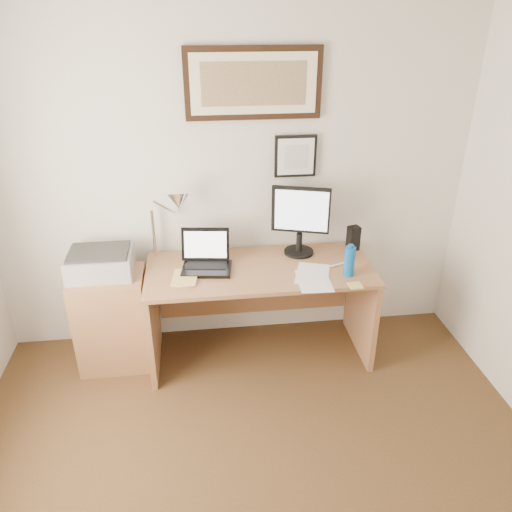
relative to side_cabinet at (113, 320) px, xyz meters
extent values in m
cube|color=silver|center=(0.92, 0.32, 0.89)|extent=(3.50, 0.02, 2.50)
cube|color=#91613D|center=(0.00, 0.00, 0.00)|extent=(0.50, 0.40, 0.73)
cylinder|color=#0D58B2|center=(1.66, -0.23, 0.49)|extent=(0.07, 0.07, 0.21)
cylinder|color=#0D58B2|center=(1.66, -0.23, 0.60)|extent=(0.04, 0.04, 0.02)
cube|color=black|center=(1.81, 0.16, 0.48)|extent=(0.10, 0.09, 0.19)
cube|color=white|center=(1.41, -0.28, 0.39)|extent=(0.23, 0.32, 0.00)
cube|color=white|center=(1.42, -0.19, 0.39)|extent=(0.31, 0.37, 0.00)
cube|color=#D5CA65|center=(1.66, -0.39, 0.39)|extent=(0.09, 0.09, 0.01)
cylinder|color=white|center=(1.61, -0.09, 0.39)|extent=(0.14, 0.06, 0.02)
imported|color=#E5C26B|center=(0.46, -0.14, 0.39)|extent=(0.19, 0.25, 0.02)
cube|color=#91613D|center=(1.07, -0.05, 0.37)|extent=(1.60, 0.70, 0.03)
cube|color=#91613D|center=(0.29, -0.05, -0.01)|extent=(0.04, 0.65, 0.72)
cube|color=#91613D|center=(1.85, -0.05, -0.01)|extent=(0.04, 0.65, 0.72)
cube|color=#91613D|center=(1.07, 0.28, 0.09)|extent=(1.50, 0.03, 0.55)
cube|color=black|center=(0.70, -0.04, 0.40)|extent=(0.37, 0.28, 0.02)
cube|color=black|center=(0.70, -0.01, 0.41)|extent=(0.29, 0.17, 0.00)
cube|color=black|center=(0.70, 0.09, 0.52)|extent=(0.35, 0.12, 0.23)
cube|color=white|center=(0.70, 0.08, 0.53)|extent=(0.30, 0.09, 0.18)
cylinder|color=black|center=(1.39, 0.15, 0.40)|extent=(0.22, 0.22, 0.02)
cylinder|color=black|center=(1.39, 0.15, 0.48)|extent=(0.04, 0.04, 0.14)
cube|color=black|center=(1.39, 0.14, 0.74)|extent=(0.41, 0.16, 0.34)
cube|color=silver|center=(1.39, 0.12, 0.74)|extent=(0.36, 0.12, 0.30)
cube|color=#9E9EA0|center=(-0.03, 0.04, 0.44)|extent=(0.44, 0.34, 0.16)
cube|color=#2E2E2E|center=(-0.03, 0.04, 0.54)|extent=(0.40, 0.30, 0.02)
cylinder|color=silver|center=(0.33, 0.24, 0.56)|extent=(0.02, 0.02, 0.36)
cylinder|color=silver|center=(0.43, 0.18, 0.78)|extent=(0.15, 0.23, 0.19)
cone|color=silver|center=(0.53, 0.12, 0.84)|extent=(0.16, 0.18, 0.15)
cube|color=black|center=(1.07, 0.30, 1.58)|extent=(0.92, 0.03, 0.47)
cube|color=#F3EDCB|center=(1.07, 0.28, 1.58)|extent=(0.84, 0.01, 0.39)
cube|color=#7F6649|center=(1.07, 0.27, 1.58)|extent=(0.70, 0.00, 0.28)
cube|color=black|center=(1.37, 0.30, 1.08)|extent=(0.30, 0.02, 0.30)
cube|color=white|center=(1.37, 0.28, 1.08)|extent=(0.26, 0.00, 0.26)
cube|color=#B6BBC1|center=(1.37, 0.28, 1.08)|extent=(0.17, 0.00, 0.17)
camera|label=1|loc=(0.66, -3.14, 2.05)|focal=35.00mm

